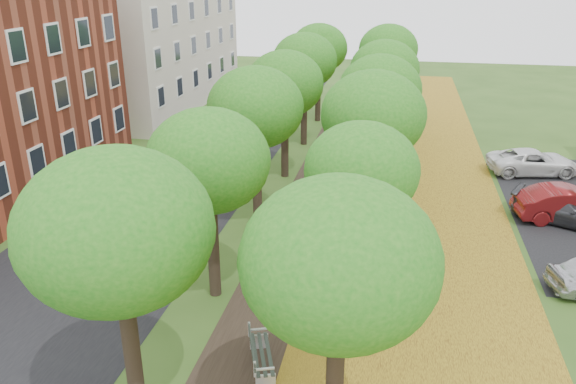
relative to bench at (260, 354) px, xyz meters
The scene contains 10 objects.
street_asphalt 14.69m from the bench, 121.81° to the left, with size 8.00×70.00×0.01m, color black.
footpath 12.49m from the bench, 91.11° to the left, with size 3.20×70.00×0.01m, color black.
leaf_verge 13.36m from the bench, 69.13° to the left, with size 7.50×70.00×0.01m, color #B29321.
tree_row_west 13.45m from the bench, 101.07° to the left, with size 3.86×33.86×6.54m.
tree_row_east 13.44m from the bench, 79.30° to the left, with size 3.86×33.86×6.54m.
building_cream 35.34m from the bench, 119.50° to the left, with size 10.30×20.30×10.40m.
bench is the anchor object (origin of this frame).
car_red 16.57m from the bench, 48.17° to the left, with size 1.63×4.66×1.54m, color maroon.
car_grey 16.16m from the bench, 48.27° to the left, with size 1.74×4.28×1.24m, color #343439.
car_white 21.43m from the bench, 59.87° to the left, with size 2.21×4.79×1.33m, color white.
Camera 1 is at (3.52, -9.91, 10.53)m, focal length 35.00 mm.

